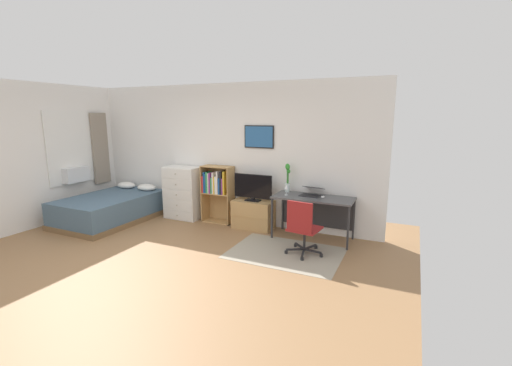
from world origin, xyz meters
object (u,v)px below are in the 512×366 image
object	(u,v)px
office_chair	(302,226)
laptop	(312,192)
bookshelf	(217,188)
tv_stand	(253,214)
dresser	(183,193)
computer_mouse	(323,197)
bed	(111,208)
television	(253,188)
wine_glass	(286,187)
bamboo_vase	(288,177)
desk	(314,204)

from	to	relation	value
office_chair	laptop	size ratio (longest dim) A/B	2.11
bookshelf	office_chair	bearing A→B (deg)	-23.92
tv_stand	office_chair	xyz separation A→B (m)	(1.22, -0.86, 0.19)
bookshelf	tv_stand	bearing A→B (deg)	-3.07
bookshelf	office_chair	world-z (taller)	bookshelf
dresser	laptop	xyz separation A→B (m)	(2.70, 0.04, 0.26)
computer_mouse	bed	bearing A→B (deg)	-170.35
television	bookshelf	bearing A→B (deg)	175.38
bed	tv_stand	distance (m)	2.91
bed	computer_mouse	bearing A→B (deg)	9.86
laptop	computer_mouse	size ratio (longest dim) A/B	3.92
wine_glass	tv_stand	bearing A→B (deg)	168.13
bed	tv_stand	bearing A→B (deg)	15.95
bamboo_vase	desk	bearing A→B (deg)	-10.59
bookshelf	wine_glass	world-z (taller)	bookshelf
television	computer_mouse	xyz separation A→B (m)	(1.33, -0.07, -0.02)
laptop	bamboo_vase	size ratio (longest dim) A/B	0.79
bamboo_vase	office_chair	bearing A→B (deg)	-58.30
dresser	laptop	bearing A→B (deg)	0.76
dresser	television	bearing A→B (deg)	-0.26
bed	dresser	world-z (taller)	dresser
laptop	desk	bearing A→B (deg)	-22.83
laptop	tv_stand	bearing A→B (deg)	-172.60
tv_stand	computer_mouse	xyz separation A→B (m)	(1.33, -0.09, 0.49)
laptop	bamboo_vase	world-z (taller)	bamboo_vase
dresser	wine_glass	bearing A→B (deg)	-3.31
television	laptop	bearing A→B (deg)	2.22
office_chair	bamboo_vase	world-z (taller)	bamboo_vase
tv_stand	bed	bearing A→B (deg)	-164.26
tv_stand	television	world-z (taller)	television
dresser	laptop	size ratio (longest dim) A/B	2.63
bookshelf	office_chair	distance (m)	2.24
office_chair	bamboo_vase	distance (m)	1.25
tv_stand	laptop	bearing A→B (deg)	1.07
bed	wine_glass	world-z (taller)	wine_glass
computer_mouse	bamboo_vase	world-z (taller)	bamboo_vase
bookshelf	television	world-z (taller)	bookshelf
television	dresser	bearing A→B (deg)	179.74
desk	wine_glass	xyz separation A→B (m)	(-0.47, -0.13, 0.27)
television	wine_glass	xyz separation A→B (m)	(0.70, -0.13, 0.09)
bed	television	size ratio (longest dim) A/B	2.62
bookshelf	bamboo_vase	distance (m)	1.49
dresser	television	size ratio (longest dim) A/B	1.42
television	office_chair	world-z (taller)	television
television	computer_mouse	world-z (taller)	television
television	wine_glass	size ratio (longest dim) A/B	4.20
dresser	bamboo_vase	world-z (taller)	bamboo_vase
laptop	computer_mouse	bearing A→B (deg)	-19.48
bookshelf	laptop	world-z (taller)	bookshelf
bed	desk	xyz separation A→B (m)	(3.96, 0.77, 0.34)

